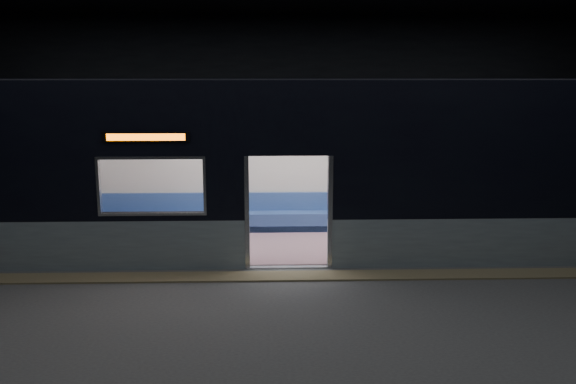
{
  "coord_description": "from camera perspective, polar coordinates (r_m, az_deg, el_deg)",
  "views": [
    {
      "loc": [
        -0.34,
        -9.5,
        3.47
      ],
      "look_at": [
        0.03,
        2.3,
        1.16
      ],
      "focal_mm": 38.0,
      "sensor_mm": 36.0,
      "label": 1
    }
  ],
  "objects": [
    {
      "name": "station_envelope",
      "position": [
        9.51,
        0.27,
        12.26
      ],
      "size": [
        24.0,
        14.0,
        5.0
      ],
      "color": "black",
      "rests_on": "station_floor"
    },
    {
      "name": "transit_map",
      "position": [
        14.39,
        18.53,
        2.61
      ],
      "size": [
        1.05,
        0.03,
        0.69
      ],
      "primitive_type": "cube",
      "color": "white",
      "rests_on": "metro_car"
    },
    {
      "name": "tactile_strip",
      "position": [
        10.63,
        0.15,
        -7.87
      ],
      "size": [
        22.8,
        0.5,
        0.03
      ],
      "primitive_type": "cube",
      "color": "#8C7F59",
      "rests_on": "station_floor"
    },
    {
      "name": "metro_car",
      "position": [
        12.16,
        -0.17,
        3.41
      ],
      "size": [
        18.0,
        3.04,
        3.35
      ],
      "color": "#92A5AE",
      "rests_on": "station_floor"
    },
    {
      "name": "station_floor",
      "position": [
        10.12,
        0.25,
        -8.99
      ],
      "size": [
        24.0,
        14.0,
        0.01
      ],
      "primitive_type": "cube",
      "color": "#47494C",
      "rests_on": "ground"
    },
    {
      "name": "passenger",
      "position": [
        13.95,
        15.44,
        -0.52
      ],
      "size": [
        0.4,
        0.64,
        1.28
      ],
      "rotation": [
        0.0,
        0.0,
        0.2
      ],
      "color": "black",
      "rests_on": "metro_car"
    },
    {
      "name": "handbag",
      "position": [
        13.79,
        15.72,
        -1.11
      ],
      "size": [
        0.29,
        0.26,
        0.12
      ],
      "primitive_type": "cube",
      "rotation": [
        0.0,
        0.0,
        0.23
      ],
      "color": "black",
      "rests_on": "passenger"
    }
  ]
}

